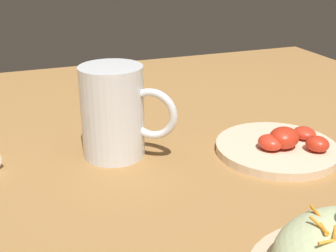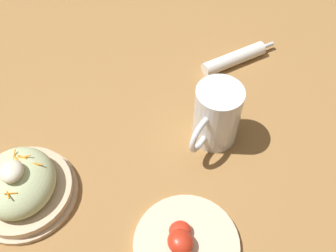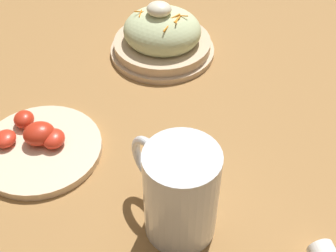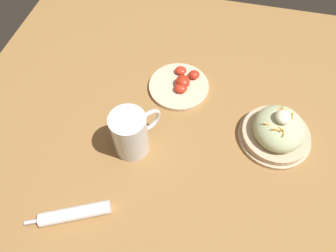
{
  "view_description": "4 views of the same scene",
  "coord_description": "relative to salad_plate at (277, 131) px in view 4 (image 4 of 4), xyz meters",
  "views": [
    {
      "loc": [
        0.19,
        0.5,
        0.32
      ],
      "look_at": [
        -0.02,
        -0.05,
        0.07
      ],
      "focal_mm": 47.58,
      "sensor_mm": 36.0,
      "label": 1
    },
    {
      "loc": [
        -0.46,
        0.0,
        0.72
      ],
      "look_at": [
        0.01,
        -0.03,
        0.08
      ],
      "focal_mm": 41.72,
      "sensor_mm": 36.0,
      "label": 2
    },
    {
      "loc": [
        0.11,
        -0.5,
        0.56
      ],
      "look_at": [
        -0.01,
        -0.01,
        0.07
      ],
      "focal_mm": 49.63,
      "sensor_mm": 36.0,
      "label": 3
    },
    {
      "loc": [
        0.43,
        0.06,
        0.77
      ],
      "look_at": [
        -0.01,
        -0.04,
        0.07
      ],
      "focal_mm": 32.1,
      "sensor_mm": 36.0,
      "label": 4
    }
  ],
  "objects": [
    {
      "name": "ground_plane",
      "position": [
        0.08,
        -0.26,
        -0.04
      ],
      "size": [
        1.43,
        1.43,
        0.0
      ],
      "primitive_type": "plane",
      "color": "#9E703D"
    },
    {
      "name": "salad_plate",
      "position": [
        0.0,
        0.0,
        0.0
      ],
      "size": [
        0.21,
        0.21,
        0.12
      ],
      "color": "#D1B28E",
      "rests_on": "ground_plane"
    },
    {
      "name": "beer_mug",
      "position": [
        0.12,
        -0.4,
        0.03
      ],
      "size": [
        0.14,
        0.12,
        0.15
      ],
      "color": "white",
      "rests_on": "ground_plane"
    },
    {
      "name": "napkin_roll",
      "position": [
        0.35,
        -0.48,
        -0.02
      ],
      "size": [
        0.11,
        0.2,
        0.04
      ],
      "color": "white",
      "rests_on": "ground_plane"
    },
    {
      "name": "tomato_plate",
      "position": [
        -0.13,
        -0.31,
        -0.03
      ],
      "size": [
        0.2,
        0.2,
        0.05
      ],
      "color": "beige",
      "rests_on": "ground_plane"
    }
  ]
}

